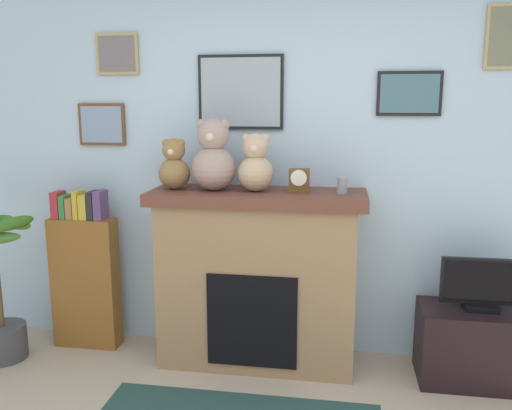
{
  "coord_description": "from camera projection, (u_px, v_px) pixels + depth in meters",
  "views": [
    {
      "loc": [
        0.25,
        -1.66,
        1.75
      ],
      "look_at": [
        -0.29,
        1.7,
        1.1
      ],
      "focal_mm": 37.02,
      "sensor_mm": 36.0,
      "label": 1
    }
  ],
  "objects": [
    {
      "name": "tv_stand",
      "position": [
        477.0,
        346.0,
        3.34
      ],
      "size": [
        0.72,
        0.4,
        0.48
      ],
      "primitive_type": "cube",
      "color": "black",
      "rests_on": "ground_plane"
    },
    {
      "name": "fireplace",
      "position": [
        258.0,
        277.0,
        3.55
      ],
      "size": [
        1.41,
        0.54,
        1.19
      ],
      "color": "#997350",
      "rests_on": "ground_plane"
    },
    {
      "name": "candle_jar",
      "position": [
        342.0,
        186.0,
        3.33
      ],
      "size": [
        0.07,
        0.07,
        0.1
      ],
      "primitive_type": "cylinder",
      "color": "gray",
      "rests_on": "fireplace"
    },
    {
      "name": "television",
      "position": [
        482.0,
        286.0,
        3.27
      ],
      "size": [
        0.5,
        0.14,
        0.33
      ],
      "color": "black",
      "rests_on": "tv_stand"
    },
    {
      "name": "teddy_bear_grey",
      "position": [
        256.0,
        165.0,
        3.39
      ],
      "size": [
        0.23,
        0.23,
        0.38
      ],
      "color": "tan",
      "rests_on": "fireplace"
    },
    {
      "name": "teddy_bear_cream",
      "position": [
        214.0,
        158.0,
        3.43
      ],
      "size": [
        0.29,
        0.29,
        0.47
      ],
      "color": "tan",
      "rests_on": "fireplace"
    },
    {
      "name": "mantel_clock",
      "position": [
        299.0,
        181.0,
        3.37
      ],
      "size": [
        0.13,
        0.09,
        0.15
      ],
      "color": "brown",
      "rests_on": "fireplace"
    },
    {
      "name": "teddy_bear_tan",
      "position": [
        174.0,
        166.0,
        3.48
      ],
      "size": [
        0.21,
        0.21,
        0.34
      ],
      "color": "olive",
      "rests_on": "fireplace"
    },
    {
      "name": "back_wall",
      "position": [
        304.0,
        169.0,
        3.67
      ],
      "size": [
        5.2,
        0.15,
        2.6
      ],
      "color": "silver",
      "rests_on": "ground_plane"
    },
    {
      "name": "bookshelf",
      "position": [
        85.0,
        275.0,
        3.8
      ],
      "size": [
        0.47,
        0.16,
        1.16
      ],
      "color": "brown",
      "rests_on": "ground_plane"
    },
    {
      "name": "potted_plant",
      "position": [
        0.0,
        298.0,
        3.61
      ],
      "size": [
        0.56,
        0.58,
        1.02
      ],
      "color": "#3F3F44",
      "rests_on": "ground_plane"
    }
  ]
}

